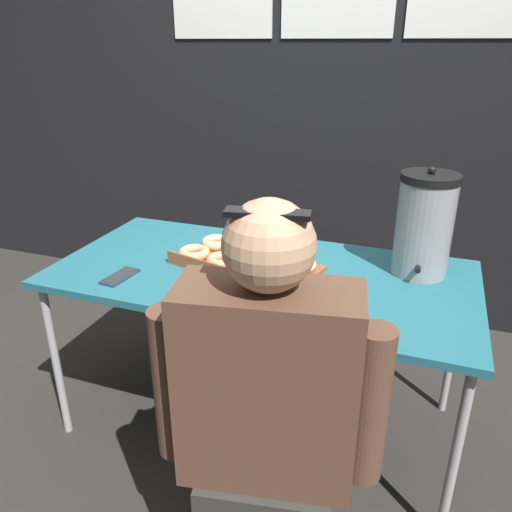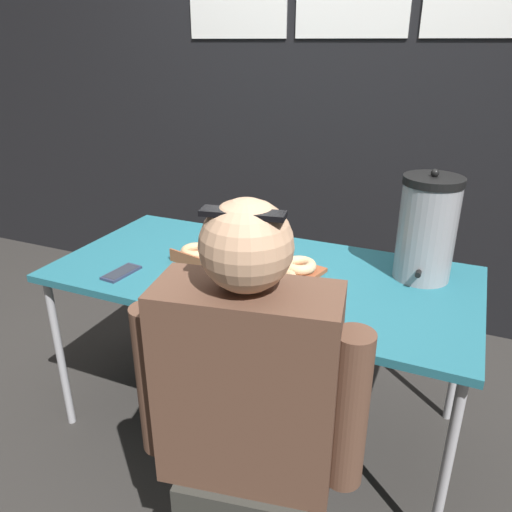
% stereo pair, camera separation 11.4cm
% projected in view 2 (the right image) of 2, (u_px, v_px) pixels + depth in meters
% --- Properties ---
extents(ground_plane, '(12.00, 12.00, 0.00)m').
position_uv_depth(ground_plane, '(260.00, 419.00, 2.20)').
color(ground_plane, '#2D2B28').
extents(back_wall, '(6.00, 0.11, 2.85)m').
position_uv_depth(back_wall, '(350.00, 62.00, 2.64)').
color(back_wall, black).
rests_on(back_wall, ground).
extents(folding_table, '(1.60, 0.78, 0.72)m').
position_uv_depth(folding_table, '(261.00, 281.00, 1.93)').
color(folding_table, '#236675').
rests_on(folding_table, ground).
extents(donut_box, '(0.61, 0.41, 0.05)m').
position_uv_depth(donut_box, '(246.00, 260.00, 1.95)').
color(donut_box, brown).
rests_on(donut_box, folding_table).
extents(coffee_urn, '(0.21, 0.24, 0.41)m').
position_uv_depth(coffee_urn, '(427.00, 229.00, 1.79)').
color(coffee_urn, '#939399').
rests_on(coffee_urn, folding_table).
extents(cell_phone, '(0.08, 0.16, 0.01)m').
position_uv_depth(cell_phone, '(121.00, 273.00, 1.89)').
color(cell_phone, '#2D334C').
rests_on(cell_phone, folding_table).
extents(person_seated, '(0.58, 0.30, 1.23)m').
position_uv_depth(person_seated, '(248.00, 440.00, 1.29)').
color(person_seated, '#33332D').
rests_on(person_seated, ground).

